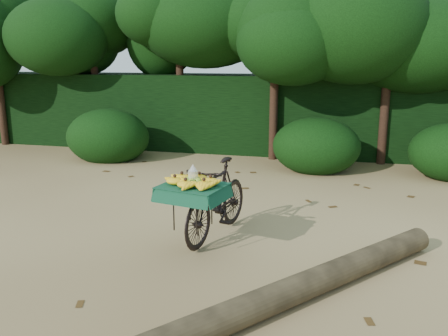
# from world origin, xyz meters

# --- Properties ---
(ground) EXTENTS (80.00, 80.00, 0.00)m
(ground) POSITION_xyz_m (0.00, 0.00, 0.00)
(ground) COLOR tan
(ground) RESTS_ON ground
(vendor_bicycle) EXTENTS (0.89, 1.77, 0.97)m
(vendor_bicycle) POSITION_xyz_m (0.54, 0.41, 0.50)
(vendor_bicycle) COLOR black
(vendor_bicycle) RESTS_ON ground
(fallen_log) EXTENTS (2.45, 3.04, 0.26)m
(fallen_log) POSITION_xyz_m (1.82, -0.83, 0.13)
(fallen_log) COLOR brown
(fallen_log) RESTS_ON ground
(hedge_backdrop) EXTENTS (26.00, 1.80, 1.80)m
(hedge_backdrop) POSITION_xyz_m (0.00, 6.30, 0.90)
(hedge_backdrop) COLOR black
(hedge_backdrop) RESTS_ON ground
(tree_row) EXTENTS (14.50, 2.00, 4.00)m
(tree_row) POSITION_xyz_m (-0.65, 5.50, 2.00)
(tree_row) COLOR black
(tree_row) RESTS_ON ground
(bush_clumps) EXTENTS (8.80, 1.70, 0.90)m
(bush_clumps) POSITION_xyz_m (0.50, 4.30, 0.45)
(bush_clumps) COLOR black
(bush_clumps) RESTS_ON ground
(leaf_litter) EXTENTS (7.00, 7.30, 0.01)m
(leaf_litter) POSITION_xyz_m (0.00, 0.65, 0.01)
(leaf_litter) COLOR #4B3114
(leaf_litter) RESTS_ON ground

